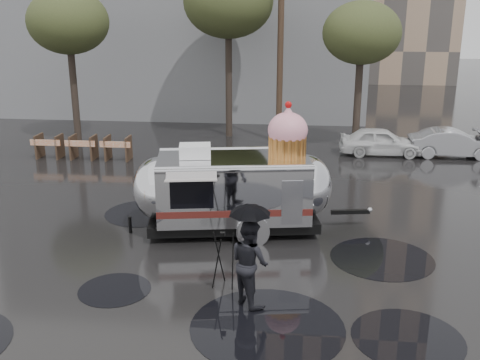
# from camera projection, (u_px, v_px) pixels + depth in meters

# --- Properties ---
(ground) EXTENTS (120.00, 120.00, 0.00)m
(ground) POSITION_uv_depth(u_px,v_px,m) (152.00, 271.00, 13.73)
(ground) COLOR black
(ground) RESTS_ON ground
(puddles) EXTENTS (11.53, 9.89, 0.01)m
(puddles) POSITION_uv_depth(u_px,v_px,m) (219.00, 289.00, 12.84)
(puddles) COLOR black
(puddles) RESTS_ON ground
(grey_building) EXTENTS (22.00, 12.00, 13.00)m
(grey_building) POSITION_uv_depth(u_px,v_px,m) (183.00, 1.00, 34.99)
(grey_building) COLOR slate
(grey_building) RESTS_ON ground
(utility_pole) EXTENTS (1.60, 0.28, 9.00)m
(utility_pole) POSITION_uv_depth(u_px,v_px,m) (280.00, 42.00, 25.39)
(utility_pole) COLOR #473323
(utility_pole) RESTS_ON ground
(tree_left) EXTENTS (3.64, 3.64, 6.95)m
(tree_left) POSITION_uv_depth(u_px,v_px,m) (68.00, 22.00, 25.16)
(tree_left) COLOR #382D26
(tree_left) RESTS_ON ground
(tree_mid) EXTENTS (4.20, 4.20, 8.03)m
(tree_mid) POSITION_uv_depth(u_px,v_px,m) (228.00, 3.00, 26.08)
(tree_mid) COLOR #382D26
(tree_mid) RESTS_ON ground
(tree_right) EXTENTS (3.36, 3.36, 6.42)m
(tree_right) POSITION_uv_depth(u_px,v_px,m) (362.00, 34.00, 23.95)
(tree_right) COLOR #382D26
(tree_right) RESTS_ON ground
(barricade_row) EXTENTS (4.30, 0.80, 1.00)m
(barricade_row) POSITION_uv_depth(u_px,v_px,m) (83.00, 147.00, 23.61)
(barricade_row) COLOR #473323
(barricade_row) RESTS_ON ground
(airstream_trailer) EXTENTS (6.98, 3.41, 3.80)m
(airstream_trailer) POSITION_uv_depth(u_px,v_px,m) (236.00, 186.00, 15.85)
(airstream_trailer) COLOR silver
(airstream_trailer) RESTS_ON ground
(person_right) EXTENTS (0.99, 1.04, 1.93)m
(person_right) POSITION_uv_depth(u_px,v_px,m) (250.00, 262.00, 12.00)
(person_right) COLOR black
(person_right) RESTS_ON ground
(umbrella_black) EXTENTS (1.09, 1.09, 2.30)m
(umbrella_black) POSITION_uv_depth(u_px,v_px,m) (250.00, 220.00, 11.71)
(umbrella_black) COLOR black
(umbrella_black) RESTS_ON ground
(tripod) EXTENTS (0.49, 0.56, 1.35)m
(tripod) POSITION_uv_depth(u_px,v_px,m) (223.00, 255.00, 12.77)
(tripod) COLOR black
(tripod) RESTS_ON ground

